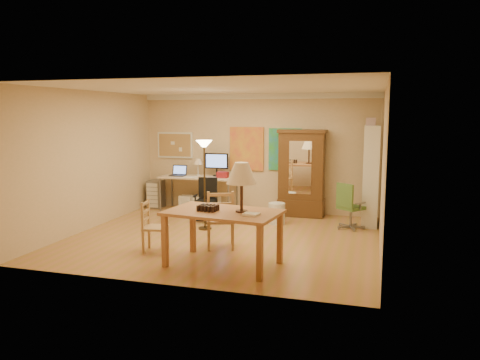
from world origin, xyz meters
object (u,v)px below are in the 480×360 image
(dining_table, at_px, (230,201))
(computer_desk, at_px, (201,190))
(bookshelf, at_px, (371,176))
(office_chair_green, at_px, (350,217))
(armoire, at_px, (301,179))
(office_chair_black, at_px, (206,210))

(dining_table, height_order, computer_desk, dining_table)
(bookshelf, bearing_deg, office_chair_green, -126.95)
(armoire, bearing_deg, computer_desk, -178.09)
(dining_table, distance_m, office_chair_black, 3.04)
(computer_desk, relative_size, bookshelf, 0.88)
(office_chair_black, relative_size, armoire, 0.48)
(computer_desk, distance_m, office_chair_black, 1.19)
(office_chair_black, height_order, office_chair_green, same)
(dining_table, bearing_deg, office_chair_black, 117.20)
(office_chair_black, bearing_deg, armoire, 31.45)
(office_chair_green, relative_size, bookshelf, 0.45)
(office_chair_black, distance_m, armoire, 2.22)
(armoire, bearing_deg, bookshelf, -16.60)
(computer_desk, bearing_deg, armoire, 1.91)
(computer_desk, distance_m, armoire, 2.38)
(dining_table, distance_m, office_chair_green, 3.31)
(bookshelf, bearing_deg, office_chair_black, -168.41)
(office_chair_green, distance_m, bookshelf, 0.98)
(office_chair_black, xyz_separation_m, bookshelf, (3.30, 0.68, 0.76))
(dining_table, bearing_deg, office_chair_green, 60.59)
(dining_table, relative_size, computer_desk, 0.99)
(office_chair_green, xyz_separation_m, armoire, (-1.11, 0.93, 0.59))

